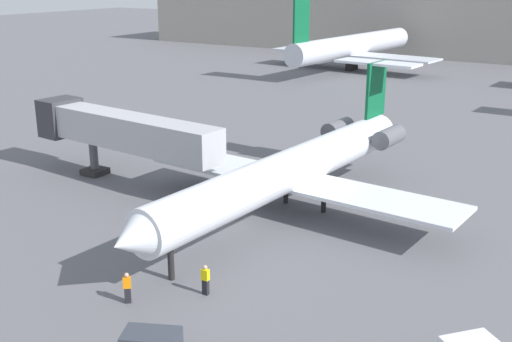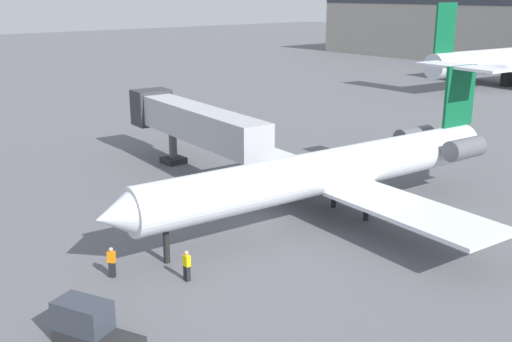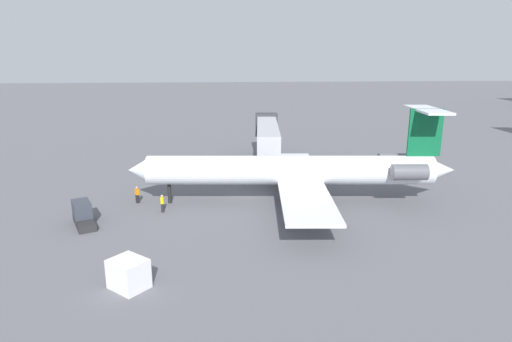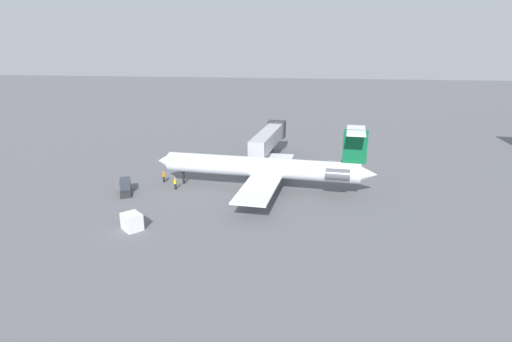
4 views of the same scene
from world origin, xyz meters
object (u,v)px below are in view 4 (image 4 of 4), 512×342
object	(u,v)px
ground_crew_marshaller	(164,177)
baggage_tug_lead	(125,187)
ground_crew_loader	(175,184)
traffic_cone_near	(132,214)
regional_jet	(267,167)
cargo_container_uld	(132,222)
jet_bridge	(269,137)

from	to	relation	value
ground_crew_marshaller	baggage_tug_lead	bearing A→B (deg)	-35.18
ground_crew_loader	traffic_cone_near	distance (m)	10.43
ground_crew_loader	regional_jet	bearing A→B (deg)	96.89
ground_crew_marshaller	ground_crew_loader	world-z (taller)	same
ground_crew_marshaller	regional_jet	bearing A→B (deg)	85.22
ground_crew_marshaller	cargo_container_uld	bearing A→B (deg)	8.16
jet_bridge	traffic_cone_near	distance (m)	30.93
jet_bridge	baggage_tug_lead	distance (m)	26.93
regional_jet	cargo_container_uld	distance (m)	20.55
baggage_tug_lead	traffic_cone_near	distance (m)	8.99
ground_crew_loader	cargo_container_uld	size ratio (longest dim) A/B	0.59
regional_jet	baggage_tug_lead	distance (m)	20.11
baggage_tug_lead	cargo_container_uld	xyz separation A→B (m)	(11.40, 6.10, 0.12)
jet_bridge	regional_jet	bearing A→B (deg)	5.04
regional_jet	cargo_container_uld	size ratio (longest dim) A/B	11.10
regional_jet	ground_crew_marshaller	xyz separation A→B (m)	(-1.32, -15.84, -2.54)
ground_crew_marshaller	baggage_tug_lead	size ratio (longest dim) A/B	0.40
ground_crew_marshaller	cargo_container_uld	world-z (taller)	cargo_container_uld
jet_bridge	ground_crew_marshaller	bearing A→B (deg)	-45.31
regional_jet	cargo_container_uld	world-z (taller)	regional_jet
baggage_tug_lead	cargo_container_uld	world-z (taller)	cargo_container_uld
traffic_cone_near	cargo_container_uld	bearing A→B (deg)	25.66
ground_crew_loader	cargo_container_uld	world-z (taller)	cargo_container_uld
jet_bridge	ground_crew_loader	distance (m)	21.07
ground_crew_loader	baggage_tug_lead	xyz separation A→B (m)	(2.36, -6.51, -0.02)
jet_bridge	cargo_container_uld	world-z (taller)	jet_bridge
baggage_tug_lead	traffic_cone_near	world-z (taller)	baggage_tug_lead
ground_crew_marshaller	cargo_container_uld	xyz separation A→B (m)	(16.66, 2.39, 0.10)
ground_crew_loader	baggage_tug_lead	distance (m)	6.92
jet_bridge	baggage_tug_lead	size ratio (longest dim) A/B	4.43
jet_bridge	baggage_tug_lead	world-z (taller)	jet_bridge
jet_bridge	baggage_tug_lead	xyz separation A→B (m)	(19.57, -18.17, -3.46)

